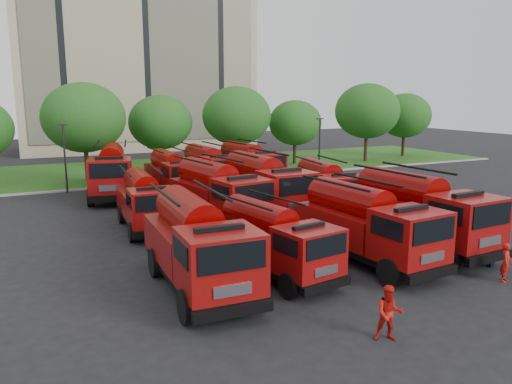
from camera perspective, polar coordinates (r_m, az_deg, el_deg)
ground at (r=26.22m, az=5.23°, el=-4.88°), size 140.00×140.00×0.00m
lawn at (r=49.89m, az=-10.14°, el=2.66°), size 70.00×16.00×0.12m
curb at (r=42.22m, az=-7.21°, el=1.26°), size 70.00×0.30×0.14m
apartment_building at (r=71.38m, az=-13.74°, el=15.00°), size 30.00×14.18×25.00m
tree_2 at (r=43.48m, az=-19.07°, el=8.04°), size 6.72×6.72×8.22m
tree_3 at (r=47.26m, az=-10.86°, el=7.81°), size 5.88×5.88×7.19m
tree_4 at (r=48.09m, az=-2.23°, el=8.69°), size 6.55×6.55×8.01m
tree_5 at (r=52.15m, az=4.49°, el=7.89°), size 5.46×5.46×6.68m
tree_6 at (r=55.32m, az=12.60°, el=9.02°), size 6.89×6.89×8.42m
tree_7 at (r=61.36m, az=16.63°, el=8.37°), size 6.05×6.05×7.39m
lamp_post_0 at (r=39.21m, az=-21.02°, el=4.04°), size 0.60×0.25×5.11m
lamp_post_1 at (r=46.36m, az=7.27°, el=5.65°), size 0.60×0.25×5.11m
fire_truck_0 at (r=18.70m, az=-6.70°, el=-5.96°), size 2.98×7.60×3.42m
fire_truck_1 at (r=20.07m, az=2.03°, el=-5.51°), size 3.17×6.60×2.88m
fire_truck_2 at (r=21.99m, az=12.50°, el=-3.69°), size 3.15×7.50×3.33m
fire_truck_3 at (r=24.64m, az=18.13°, el=-2.14°), size 3.23×7.93×3.54m
fire_truck_4 at (r=27.67m, az=-12.61°, el=-1.03°), size 2.73×6.73×3.01m
fire_truck_5 at (r=27.92m, az=-4.38°, el=-0.17°), size 3.74×7.97×3.49m
fire_truck_6 at (r=29.71m, az=0.82°, el=0.69°), size 3.23×8.13×3.64m
fire_truck_7 at (r=31.52m, az=8.03°, el=0.62°), size 3.10×6.91×3.04m
fire_truck_8 at (r=36.72m, az=-16.15°, el=2.23°), size 4.30×8.37×3.64m
fire_truck_9 at (r=36.28m, az=-9.57°, el=2.04°), size 2.69×7.04×3.18m
fire_truck_10 at (r=38.48m, az=-5.48°, el=2.75°), size 2.94×7.37×3.30m
fire_truck_11 at (r=40.04m, az=-0.84°, el=3.17°), size 3.39×7.64×3.37m
firefighter_0 at (r=22.07m, az=26.50°, el=-9.12°), size 0.69×0.63×1.54m
firefighter_1 at (r=15.95m, az=14.83°, el=-16.04°), size 0.95×0.80×1.70m
firefighter_2 at (r=27.30m, az=23.85°, el=-5.15°), size 0.75×0.99×1.49m
firefighter_3 at (r=23.62m, az=25.13°, el=-7.71°), size 1.22×0.88×1.70m
firefighter_4 at (r=22.73m, az=-9.32°, el=-7.49°), size 1.08×0.99×1.84m
firefighter_5 at (r=29.43m, az=10.03°, el=-3.24°), size 1.64×0.75×1.74m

